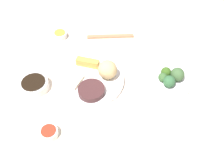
{
  "coord_description": "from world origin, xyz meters",
  "views": [
    {
      "loc": [
        0.47,
        0.52,
        0.82
      ],
      "look_at": [
        -0.06,
        0.08,
        0.06
      ],
      "focal_mm": 42.26,
      "sensor_mm": 36.0,
      "label": 1
    }
  ],
  "objects_px": {
    "sauce_ramekin_sweet_and_sour": "(49,133)",
    "chopsticks_pair": "(110,36)",
    "soy_sauce_bowl": "(34,85)",
    "broccoli_plate": "(166,82)",
    "sauce_ramekin_hot_mustard": "(60,35)",
    "main_plate": "(90,80)"
  },
  "relations": [
    {
      "from": "main_plate",
      "to": "sauce_ramekin_hot_mustard",
      "type": "relative_size",
      "value": 4.53
    },
    {
      "from": "main_plate",
      "to": "sauce_ramekin_sweet_and_sour",
      "type": "height_order",
      "value": "sauce_ramekin_sweet_and_sour"
    },
    {
      "from": "broccoli_plate",
      "to": "sauce_ramekin_hot_mustard",
      "type": "xyz_separation_m",
      "value": [
        0.08,
        -0.53,
        0.01
      ]
    },
    {
      "from": "main_plate",
      "to": "chopsticks_pair",
      "type": "relative_size",
      "value": 1.27
    },
    {
      "from": "sauce_ramekin_sweet_and_sour",
      "to": "chopsticks_pair",
      "type": "relative_size",
      "value": 0.28
    },
    {
      "from": "soy_sauce_bowl",
      "to": "sauce_ramekin_hot_mustard",
      "type": "bearing_deg",
      "value": -151.18
    },
    {
      "from": "soy_sauce_bowl",
      "to": "chopsticks_pair",
      "type": "bearing_deg",
      "value": 176.23
    },
    {
      "from": "broccoli_plate",
      "to": "sauce_ramekin_sweet_and_sour",
      "type": "height_order",
      "value": "sauce_ramekin_sweet_and_sour"
    },
    {
      "from": "soy_sauce_bowl",
      "to": "sauce_ramekin_sweet_and_sour",
      "type": "relative_size",
      "value": 1.82
    },
    {
      "from": "sauce_ramekin_hot_mustard",
      "to": "broccoli_plate",
      "type": "bearing_deg",
      "value": 98.23
    },
    {
      "from": "main_plate",
      "to": "soy_sauce_bowl",
      "type": "bearing_deg",
      "value": -40.35
    },
    {
      "from": "sauce_ramekin_hot_mustard",
      "to": "chopsticks_pair",
      "type": "bearing_deg",
      "value": 130.33
    },
    {
      "from": "main_plate",
      "to": "sauce_ramekin_hot_mustard",
      "type": "bearing_deg",
      "value": -110.67
    },
    {
      "from": "main_plate",
      "to": "sauce_ramekin_sweet_and_sour",
      "type": "relative_size",
      "value": 4.53
    },
    {
      "from": "broccoli_plate",
      "to": "soy_sauce_bowl",
      "type": "relative_size",
      "value": 1.73
    },
    {
      "from": "main_plate",
      "to": "soy_sauce_bowl",
      "type": "distance_m",
      "value": 0.22
    },
    {
      "from": "soy_sauce_bowl",
      "to": "broccoli_plate",
      "type": "bearing_deg",
      "value": 132.66
    },
    {
      "from": "sauce_ramekin_sweet_and_sour",
      "to": "sauce_ramekin_hot_mustard",
      "type": "relative_size",
      "value": 1.0
    },
    {
      "from": "chopsticks_pair",
      "to": "sauce_ramekin_hot_mustard",
      "type": "bearing_deg",
      "value": -49.67
    },
    {
      "from": "sauce_ramekin_hot_mustard",
      "to": "soy_sauce_bowl",
      "type": "bearing_deg",
      "value": 28.82
    },
    {
      "from": "broccoli_plate",
      "to": "soy_sauce_bowl",
      "type": "height_order",
      "value": "soy_sauce_bowl"
    },
    {
      "from": "main_plate",
      "to": "broccoli_plate",
      "type": "height_order",
      "value": "main_plate"
    }
  ]
}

